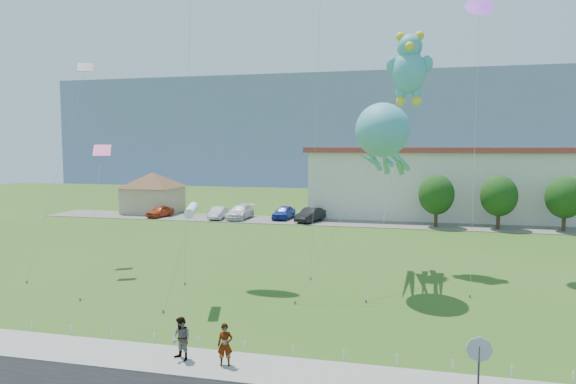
{
  "coord_description": "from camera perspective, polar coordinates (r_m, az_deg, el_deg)",
  "views": [
    {
      "loc": [
        7.33,
        -20.33,
        8.28
      ],
      "look_at": [
        0.57,
        8.0,
        5.7
      ],
      "focal_mm": 32.0,
      "sensor_mm": 36.0,
      "label": 1
    }
  ],
  "objects": [
    {
      "name": "ground",
      "position": [
        23.14,
        -6.22,
        -15.92
      ],
      "size": [
        160.0,
        160.0,
        0.0
      ],
      "primitive_type": "plane",
      "color": "#2D5417",
      "rests_on": "ground"
    },
    {
      "name": "sidewalk",
      "position": [
        20.75,
        -8.91,
        -18.36
      ],
      "size": [
        80.0,
        2.5,
        0.1
      ],
      "primitive_type": "cube",
      "color": "gray",
      "rests_on": "ground"
    },
    {
      "name": "parking_strip",
      "position": [
        56.42,
        5.81,
        -3.37
      ],
      "size": [
        70.0,
        6.0,
        0.06
      ],
      "primitive_type": "cube",
      "color": "#59544C",
      "rests_on": "ground"
    },
    {
      "name": "hill_ridge",
      "position": [
        140.59,
        10.49,
        6.7
      ],
      "size": [
        160.0,
        50.0,
        25.0
      ],
      "primitive_type": "cube",
      "color": "gray",
      "rests_on": "ground"
    },
    {
      "name": "pavilion",
      "position": [
        66.42,
        -14.78,
        0.36
      ],
      "size": [
        9.2,
        9.2,
        5.0
      ],
      "color": "tan",
      "rests_on": "ground"
    },
    {
      "name": "stop_sign",
      "position": [
        17.49,
        20.46,
        -16.76
      ],
      "size": [
        0.8,
        0.07,
        2.5
      ],
      "color": "slate",
      "rests_on": "ground"
    },
    {
      "name": "rope_fence",
      "position": [
        21.92,
        -7.42,
        -16.47
      ],
      "size": [
        26.05,
        0.05,
        0.5
      ],
      "color": "white",
      "rests_on": "ground"
    },
    {
      "name": "tree_near",
      "position": [
        54.62,
        16.16,
        -0.27
      ],
      "size": [
        3.6,
        3.6,
        5.47
      ],
      "color": "#3F2B19",
      "rests_on": "ground"
    },
    {
      "name": "tree_mid",
      "position": [
        55.24,
        22.39,
        -0.4
      ],
      "size": [
        3.6,
        3.6,
        5.47
      ],
      "color": "#3F2B19",
      "rests_on": "ground"
    },
    {
      "name": "tree_far",
      "position": [
        56.49,
        28.41,
        -0.51
      ],
      "size": [
        3.6,
        3.6,
        5.47
      ],
      "color": "#3F2B19",
      "rests_on": "ground"
    },
    {
      "name": "pedestrian_left",
      "position": [
        20.13,
        -7.0,
        -16.49
      ],
      "size": [
        0.66,
        0.51,
        1.59
      ],
      "primitive_type": "imported",
      "rotation": [
        0.0,
        0.0,
        0.25
      ],
      "color": "gray",
      "rests_on": "sidewalk"
    },
    {
      "name": "pedestrian_right",
      "position": [
        20.85,
        -11.75,
        -15.68
      ],
      "size": [
        0.99,
        0.9,
        1.66
      ],
      "primitive_type": "imported",
      "rotation": [
        0.0,
        0.0,
        -0.41
      ],
      "color": "gray",
      "rests_on": "sidewalk"
    },
    {
      "name": "parked_car_red",
      "position": [
        61.95,
        -14.02,
        -2.11
      ],
      "size": [
        2.29,
        4.05,
        1.3
      ],
      "primitive_type": "imported",
      "rotation": [
        0.0,
        0.0,
        -0.21
      ],
      "color": "#B63C16",
      "rests_on": "parking_strip"
    },
    {
      "name": "parked_car_silver",
      "position": [
        59.12,
        -7.75,
        -2.32
      ],
      "size": [
        1.69,
        4.15,
        1.34
      ],
      "primitive_type": "imported",
      "rotation": [
        0.0,
        0.0,
        0.07
      ],
      "color": "silver",
      "rests_on": "parking_strip"
    },
    {
      "name": "parked_car_white",
      "position": [
        58.93,
        -5.34,
        -2.23
      ],
      "size": [
        2.28,
        5.29,
        1.52
      ],
      "primitive_type": "imported",
      "rotation": [
        0.0,
        0.0,
        -0.03
      ],
      "color": "silver",
      "rests_on": "parking_strip"
    },
    {
      "name": "parked_car_blue",
      "position": [
        58.4,
        -0.47,
        -2.28
      ],
      "size": [
        2.12,
        4.56,
        1.51
      ],
      "primitive_type": "imported",
      "rotation": [
        0.0,
        0.0,
        -0.08
      ],
      "color": "navy",
      "rests_on": "parking_strip"
    },
    {
      "name": "parked_car_black",
      "position": [
        56.35,
        2.49,
        -2.55
      ],
      "size": [
        2.87,
        4.89,
        1.52
      ],
      "primitive_type": "imported",
      "rotation": [
        0.0,
        0.0,
        -0.29
      ],
      "color": "black",
      "rests_on": "parking_strip"
    },
    {
      "name": "octopus_kite",
      "position": [
        30.64,
        10.53,
        5.6
      ],
      "size": [
        5.78,
        9.98,
        10.75
      ],
      "color": "teal",
      "rests_on": "ground"
    },
    {
      "name": "teddy_bear_kite",
      "position": [
        37.04,
        13.33,
        13.39
      ],
      "size": [
        3.57,
        10.81,
        16.09
      ],
      "color": "teal",
      "rests_on": "ground"
    },
    {
      "name": "small_kite_white",
      "position": [
        27.01,
        -10.7,
        -2.05
      ],
      "size": [
        1.18,
        2.81,
        5.44
      ],
      "color": "white",
      "rests_on": "ground"
    },
    {
      "name": "small_kite_purple",
      "position": [
        38.16,
        20.47,
        18.22
      ],
      "size": [
        1.87,
        8.7,
        18.29
      ],
      "color": "#A138E0",
      "rests_on": "ground"
    },
    {
      "name": "small_kite_black",
      "position": [
        40.54,
        -22.22,
        10.33
      ],
      "size": [
        1.63,
        8.63,
        14.55
      ],
      "color": "black",
      "rests_on": "ground"
    },
    {
      "name": "small_kite_pink",
      "position": [
        35.32,
        -20.15,
        2.99
      ],
      "size": [
        3.32,
        7.15,
        8.46
      ],
      "color": "#D12E76",
      "rests_on": "ground"
    }
  ]
}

